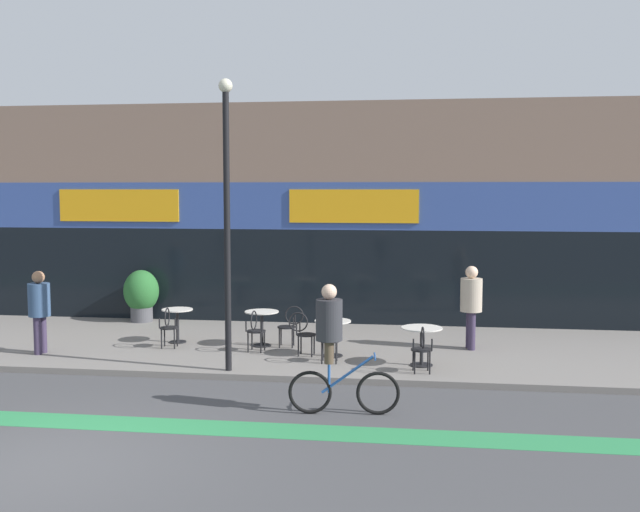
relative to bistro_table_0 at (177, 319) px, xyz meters
The scene contains 19 objects.
ground_plane 7.20m from the bistro_table_0, 85.31° to the right, with size 120.00×120.00×0.00m, color #424244.
sidewalk_slab 0.84m from the bistro_table_0, 10.12° to the left, with size 40.00×5.50×0.12m, color slate.
storefront_facade 5.33m from the bistro_table_0, 83.07° to the left, with size 40.00×4.06×5.75m.
bike_lane_stripe 5.45m from the bistro_table_0, 83.78° to the right, with size 36.00×0.70×0.01m, color #2D844C.
bistro_table_0 is the anchor object (origin of this frame).
bistro_table_1 1.96m from the bistro_table_0, ahead, with size 0.74×0.74×0.77m.
bistro_table_2 3.72m from the bistro_table_0, 13.97° to the right, with size 0.75×0.75×0.75m.
bistro_table_3 5.62m from the bistro_table_0, 15.16° to the right, with size 0.80×0.80×0.76m.
cafe_chair_0_near 0.63m from the bistro_table_0, 89.23° to the right, with size 0.44×0.59×0.90m.
cafe_chair_1_near 2.09m from the bistro_table_0, 20.83° to the right, with size 0.43×0.59×0.90m.
cafe_chair_1_side 2.58m from the bistro_table_0, ahead, with size 0.59×0.42×0.90m.
cafe_chair_2_near 3.93m from the bistro_table_0, 22.85° to the right, with size 0.43×0.59×0.90m.
cafe_chair_2_side 3.12m from the bistro_table_0, 16.71° to the right, with size 0.58×0.41×0.90m.
cafe_chair_3_near 5.82m from the bistro_table_0, 21.08° to the right, with size 0.44×0.60×0.90m.
planter_pot 3.04m from the bistro_table_0, 126.28° to the left, with size 0.90×0.90×1.34m.
lamp_post 3.94m from the bistro_table_0, 52.68° to the right, with size 0.26×0.26×5.46m.
cyclist_0 6.03m from the bistro_table_0, 47.60° to the right, with size 1.76×0.53×2.08m.
pedestrian_near_end 6.49m from the bistro_table_0, ahead, with size 0.54×0.54×1.80m.
pedestrian_far_end 2.93m from the bistro_table_0, 148.90° to the right, with size 0.52×0.52×1.74m.
Camera 1 is at (4.85, -8.79, 3.56)m, focal length 42.00 mm.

